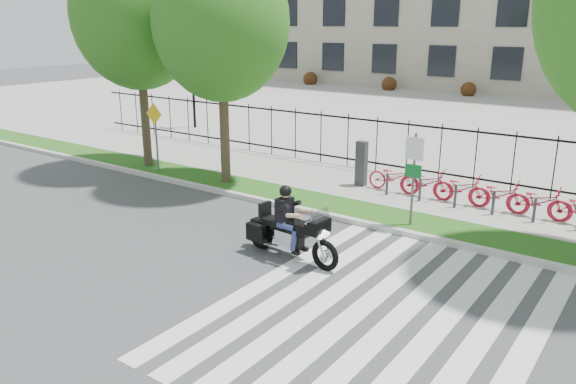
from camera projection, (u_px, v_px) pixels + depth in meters
The scene contains 14 objects.
ground at pixel (200, 255), 13.55m from camera, with size 120.00×120.00×0.00m, color #3E3E41.
curb at pixel (297, 208), 16.72m from camera, with size 60.00×0.20×0.15m, color #B6B4AB.
grass_verge at pixel (312, 201), 17.38m from camera, with size 60.00×1.50×0.15m, color #224E13.
sidewalk at pixel (352, 183), 19.33m from camera, with size 60.00×3.50×0.15m, color #98978E.
plaza at pixel (499, 117), 32.99m from camera, with size 80.00×34.00×0.10m, color #98978E.
crosswalk_stripes at pixel (380, 312), 10.86m from camera, with size 5.70×8.00×0.01m, color silver, non-canonical shape.
iron_fence at pixel (377, 144), 20.38m from camera, with size 30.00×0.06×2.00m, color black, non-canonical shape.
lamp_post_left at pixel (192, 67), 28.65m from camera, with size 1.06×0.70×4.25m.
street_tree_0 at pixel (137, 14), 19.95m from camera, with size 4.68×4.68×8.24m.
street_tree_1 at pixel (221, 22), 17.82m from camera, with size 4.41×4.41×7.80m.
bike_share_station at pixel (536, 201), 15.63m from camera, with size 11.06×0.85×1.50m.
sign_pole_regulatory at pixel (414, 168), 14.71m from camera, with size 0.50×0.09×2.50m.
sign_pole_warning at pixel (155, 128), 20.27m from camera, with size 0.78×0.09×2.49m.
motorcycle_rider at pixel (290, 230), 13.17m from camera, with size 2.77×0.90×2.14m.
Camera 1 is at (9.03, -8.95, 5.37)m, focal length 35.00 mm.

